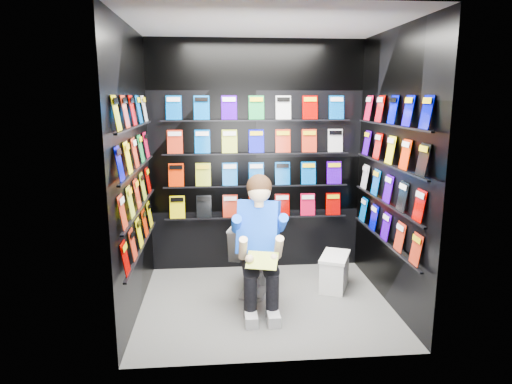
{
  "coord_description": "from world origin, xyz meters",
  "views": [
    {
      "loc": [
        -0.46,
        -4.11,
        1.98
      ],
      "look_at": [
        -0.08,
        0.15,
        1.08
      ],
      "focal_mm": 32.0,
      "sensor_mm": 36.0,
      "label": 1
    }
  ],
  "objects": [
    {
      "name": "wall_back",
      "position": [
        0.0,
        1.0,
        1.3
      ],
      "size": [
        2.4,
        0.04,
        2.6
      ],
      "primitive_type": "cube",
      "color": "black",
      "rests_on": "floor"
    },
    {
      "name": "wall_left",
      "position": [
        -1.2,
        0.0,
        1.3
      ],
      "size": [
        0.04,
        2.0,
        2.6
      ],
      "primitive_type": "cube",
      "color": "black",
      "rests_on": "floor"
    },
    {
      "name": "ceiling",
      "position": [
        0.0,
        0.0,
        2.6
      ],
      "size": [
        2.4,
        2.4,
        0.0
      ],
      "primitive_type": "plane",
      "color": "white",
      "rests_on": "floor"
    },
    {
      "name": "comics_right",
      "position": [
        1.17,
        0.0,
        1.31
      ],
      "size": [
        0.06,
        1.7,
        1.37
      ],
      "primitive_type": null,
      "color": "red",
      "rests_on": "wall_right"
    },
    {
      "name": "longbox_lid",
      "position": [
        0.76,
        0.31,
        0.35
      ],
      "size": [
        0.43,
        0.53,
        0.03
      ],
      "primitive_type": "cube",
      "rotation": [
        0.0,
        0.0,
        -0.41
      ],
      "color": "white",
      "rests_on": "longbox"
    },
    {
      "name": "wall_front",
      "position": [
        0.0,
        -1.0,
        1.3
      ],
      "size": [
        2.4,
        0.04,
        2.6
      ],
      "primitive_type": "cube",
      "color": "black",
      "rests_on": "floor"
    },
    {
      "name": "comics_back",
      "position": [
        0.0,
        0.97,
        1.31
      ],
      "size": [
        2.1,
        0.06,
        1.37
      ],
      "primitive_type": null,
      "color": "red",
      "rests_on": "wall_back"
    },
    {
      "name": "held_comic",
      "position": [
        -0.07,
        -0.37,
        0.58
      ],
      "size": [
        0.31,
        0.23,
        0.12
      ],
      "primitive_type": "cube",
      "rotation": [
        -0.96,
        0.0,
        -0.28
      ],
      "color": "#28931A",
      "rests_on": "reader"
    },
    {
      "name": "floor",
      "position": [
        0.0,
        0.0,
        0.0
      ],
      "size": [
        2.4,
        2.4,
        0.0
      ],
      "primitive_type": "plane",
      "color": "slate",
      "rests_on": "ground"
    },
    {
      "name": "comics_left",
      "position": [
        -1.17,
        0.0,
        1.31
      ],
      "size": [
        0.06,
        1.7,
        1.37
      ],
      "primitive_type": null,
      "color": "red",
      "rests_on": "wall_left"
    },
    {
      "name": "reader",
      "position": [
        -0.07,
        -0.02,
        0.77
      ],
      "size": [
        0.71,
        0.87,
        1.39
      ],
      "primitive_type": null,
      "rotation": [
        0.0,
        0.0,
        -0.28
      ],
      "color": "blue",
      "rests_on": "toilet"
    },
    {
      "name": "wall_right",
      "position": [
        1.2,
        0.0,
        1.3
      ],
      "size": [
        0.04,
        2.0,
        2.6
      ],
      "primitive_type": "cube",
      "color": "black",
      "rests_on": "floor"
    },
    {
      "name": "toilet",
      "position": [
        -0.07,
        0.36,
        0.37
      ],
      "size": [
        0.61,
        0.84,
        0.73
      ],
      "primitive_type": "imported",
      "rotation": [
        0.0,
        0.0,
        2.86
      ],
      "color": "silver",
      "rests_on": "floor"
    },
    {
      "name": "longbox",
      "position": [
        0.76,
        0.31,
        0.16
      ],
      "size": [
        0.4,
        0.5,
        0.33
      ],
      "primitive_type": "cube",
      "rotation": [
        0.0,
        0.0,
        -0.41
      ],
      "color": "white",
      "rests_on": "floor"
    }
  ]
}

